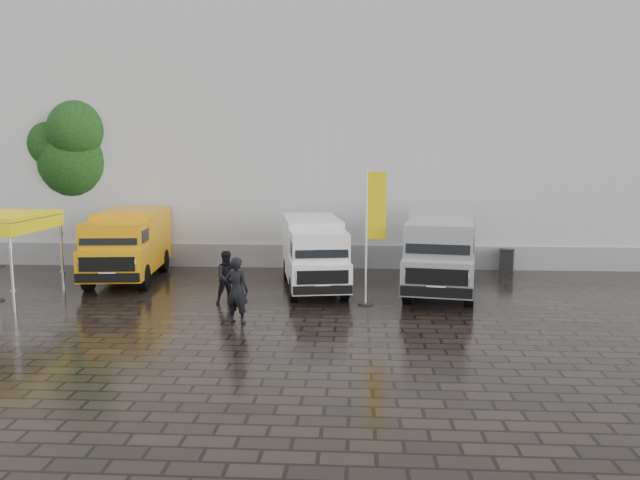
{
  "coord_description": "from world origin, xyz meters",
  "views": [
    {
      "loc": [
        0.14,
        -18.56,
        4.82
      ],
      "look_at": [
        -1.13,
        2.2,
        1.99
      ],
      "focal_mm": 35.0,
      "sensor_mm": 36.0,
      "label": 1
    }
  ],
  "objects_px": {
    "wheelie_bin": "(507,260)",
    "person_front": "(237,290)",
    "van_silver": "(442,251)",
    "van_yellow": "(128,246)",
    "flagpole": "(372,229)",
    "van_white": "(314,254)",
    "person_tent": "(228,277)"
  },
  "relations": [
    {
      "from": "wheelie_bin",
      "to": "person_front",
      "type": "relative_size",
      "value": 0.5
    },
    {
      "from": "van_silver",
      "to": "person_front",
      "type": "relative_size",
      "value": 3.44
    },
    {
      "from": "van_yellow",
      "to": "flagpole",
      "type": "bearing_deg",
      "value": -26.81
    },
    {
      "from": "van_yellow",
      "to": "wheelie_bin",
      "type": "xyz_separation_m",
      "value": [
        15.09,
        2.64,
        -0.85
      ]
    },
    {
      "from": "wheelie_bin",
      "to": "person_front",
      "type": "height_order",
      "value": "person_front"
    },
    {
      "from": "van_silver",
      "to": "wheelie_bin",
      "type": "distance_m",
      "value": 5.06
    },
    {
      "from": "wheelie_bin",
      "to": "person_front",
      "type": "xyz_separation_m",
      "value": [
        -9.67,
        -8.62,
        0.49
      ]
    },
    {
      "from": "flagpole",
      "to": "van_white",
      "type": "bearing_deg",
      "value": 131.1
    },
    {
      "from": "van_yellow",
      "to": "van_silver",
      "type": "distance_m",
      "value": 11.93
    },
    {
      "from": "person_front",
      "to": "wheelie_bin",
      "type": "bearing_deg",
      "value": -121.48
    },
    {
      "from": "wheelie_bin",
      "to": "person_tent",
      "type": "distance_m",
      "value": 12.15
    },
    {
      "from": "flagpole",
      "to": "person_front",
      "type": "distance_m",
      "value": 4.9
    },
    {
      "from": "van_white",
      "to": "flagpole",
      "type": "relative_size",
      "value": 1.3
    },
    {
      "from": "van_yellow",
      "to": "van_white",
      "type": "distance_m",
      "value": 7.37
    },
    {
      "from": "person_front",
      "to": "person_tent",
      "type": "height_order",
      "value": "person_front"
    },
    {
      "from": "van_white",
      "to": "person_tent",
      "type": "xyz_separation_m",
      "value": [
        -2.64,
        -2.45,
        -0.4
      ]
    },
    {
      "from": "van_white",
      "to": "van_silver",
      "type": "height_order",
      "value": "van_silver"
    },
    {
      "from": "van_white",
      "to": "person_tent",
      "type": "relative_size",
      "value": 3.36
    },
    {
      "from": "van_silver",
      "to": "person_tent",
      "type": "xyz_separation_m",
      "value": [
        -7.23,
        -2.4,
        -0.58
      ]
    },
    {
      "from": "van_yellow",
      "to": "flagpole",
      "type": "relative_size",
      "value": 1.29
    },
    {
      "from": "flagpole",
      "to": "wheelie_bin",
      "type": "xyz_separation_m",
      "value": [
        5.75,
        6.09,
        -1.99
      ]
    },
    {
      "from": "person_front",
      "to": "van_silver",
      "type": "bearing_deg",
      "value": -126.45
    },
    {
      "from": "van_yellow",
      "to": "person_tent",
      "type": "relative_size",
      "value": 3.33
    },
    {
      "from": "van_yellow",
      "to": "van_silver",
      "type": "bearing_deg",
      "value": -12.06
    },
    {
      "from": "person_front",
      "to": "person_tent",
      "type": "distance_m",
      "value": 2.55
    },
    {
      "from": "van_white",
      "to": "van_silver",
      "type": "relative_size",
      "value": 0.87
    },
    {
      "from": "van_yellow",
      "to": "person_front",
      "type": "height_order",
      "value": "van_yellow"
    },
    {
      "from": "van_silver",
      "to": "person_tent",
      "type": "bearing_deg",
      "value": -151.62
    },
    {
      "from": "van_yellow",
      "to": "person_tent",
      "type": "bearing_deg",
      "value": -43.95
    },
    {
      "from": "van_yellow",
      "to": "person_front",
      "type": "xyz_separation_m",
      "value": [
        5.41,
        -5.99,
        -0.36
      ]
    },
    {
      "from": "van_silver",
      "to": "person_tent",
      "type": "relative_size",
      "value": 3.86
    },
    {
      "from": "van_silver",
      "to": "person_front",
      "type": "bearing_deg",
      "value": -133.22
    }
  ]
}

